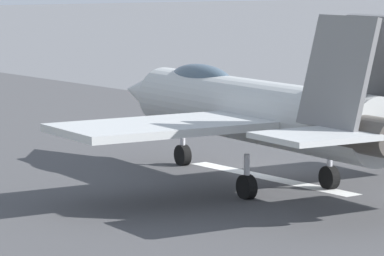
# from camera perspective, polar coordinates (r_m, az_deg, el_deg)

# --- Properties ---
(ground_plane) EXTENTS (400.00, 400.00, 0.00)m
(ground_plane) POSITION_cam_1_polar(r_m,az_deg,el_deg) (40.20, 3.15, -2.33)
(ground_plane) COLOR slate
(runway_strip) EXTENTS (240.00, 26.00, 0.02)m
(runway_strip) POSITION_cam_1_polar(r_m,az_deg,el_deg) (40.19, 3.17, -2.32)
(runway_strip) COLOR #444446
(runway_strip) RESTS_ON ground
(fighter_jet) EXTENTS (16.61, 14.90, 5.70)m
(fighter_jet) POSITION_cam_1_polar(r_m,az_deg,el_deg) (38.11, 3.08, 0.92)
(fighter_jet) COLOR #B4B7B6
(fighter_jet) RESTS_ON ground
(crew_person) EXTENTS (0.58, 0.49, 1.73)m
(crew_person) POSITION_cam_1_polar(r_m,az_deg,el_deg) (57.98, 1.78, 1.57)
(crew_person) COLOR #1E2338
(crew_person) RESTS_ON ground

